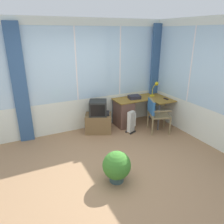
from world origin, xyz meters
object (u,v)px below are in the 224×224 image
object	(u,v)px
desk	(127,111)
tv_remote	(166,99)
desk_lamp	(156,87)
paper_tray	(134,97)
wooden_armchair	(155,111)
potted_plant	(117,166)
space_heater	(132,121)
tv_on_stand	(98,118)

from	to	relation	value
desk	tv_remote	size ratio (longest dim) A/B	9.50
desk_lamp	tv_remote	size ratio (longest dim) A/B	2.70
paper_tray	wooden_armchair	xyz separation A→B (m)	(0.20, -0.65, -0.22)
potted_plant	desk_lamp	bearing A→B (deg)	41.24
desk_lamp	wooden_armchair	distance (m)	0.88
desk	paper_tray	world-z (taller)	paper_tray
paper_tray	space_heater	size ratio (longest dim) A/B	0.53
wooden_armchair	space_heater	size ratio (longest dim) A/B	1.52
wooden_armchair	space_heater	bearing A→B (deg)	157.02
wooden_armchair	space_heater	world-z (taller)	wooden_armchair
wooden_armchair	tv_on_stand	size ratio (longest dim) A/B	1.04
tv_remote	space_heater	xyz separation A→B (m)	(-1.05, -0.01, -0.45)
wooden_armchair	tv_on_stand	world-z (taller)	wooden_armchair
wooden_armchair	potted_plant	xyz separation A→B (m)	(-1.74, -1.31, -0.26)
tv_on_stand	space_heater	size ratio (longest dim) A/B	1.47
tv_remote	potted_plant	distance (m)	2.77
wooden_armchair	tv_on_stand	xyz separation A→B (m)	(-1.27, 0.60, -0.18)
tv_on_stand	potted_plant	world-z (taller)	tv_on_stand
paper_tray	tv_on_stand	distance (m)	1.14
potted_plant	tv_remote	bearing A→B (deg)	34.44
desk	space_heater	distance (m)	0.45
desk_lamp	tv_on_stand	size ratio (longest dim) A/B	0.49
paper_tray	potted_plant	size ratio (longest dim) A/B	0.55
desk_lamp	paper_tray	bearing A→B (deg)	176.45
desk	wooden_armchair	bearing A→B (deg)	-56.65
tv_remote	paper_tray	world-z (taller)	paper_tray
desk_lamp	potted_plant	size ratio (longest dim) A/B	0.74
desk	paper_tray	distance (m)	0.43
tv_remote	paper_tray	size ratio (longest dim) A/B	0.50
wooden_armchair	potted_plant	world-z (taller)	wooden_armchair
paper_tray	tv_remote	bearing A→B (deg)	-29.85
tv_remote	tv_on_stand	world-z (taller)	tv_on_stand
desk	desk_lamp	distance (m)	1.06
space_heater	desk_lamp	bearing A→B (deg)	21.58
wooden_armchair	tv_on_stand	distance (m)	1.41
desk	tv_remote	world-z (taller)	tv_remote
paper_tray	tv_on_stand	xyz separation A→B (m)	(-1.06, -0.05, -0.40)
tv_remote	potted_plant	world-z (taller)	tv_remote
desk_lamp	potted_plant	bearing A→B (deg)	-138.76
desk_lamp	paper_tray	size ratio (longest dim) A/B	1.35
desk_lamp	paper_tray	world-z (taller)	desk_lamp
tv_remote	desk	bearing A→B (deg)	152.58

